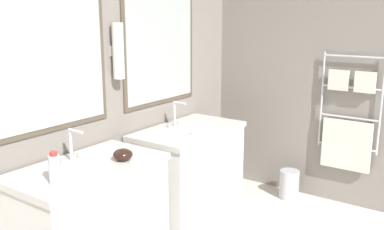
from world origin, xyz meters
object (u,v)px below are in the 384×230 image
(vanity_left, at_px, (94,222))
(vanity_right, at_px, (192,172))
(waste_bin, at_px, (289,184))
(toiletry_bottle, at_px, (55,169))
(amenity_bowl, at_px, (123,155))

(vanity_left, distance_m, vanity_right, 1.11)
(vanity_right, bearing_deg, waste_bin, -33.72)
(waste_bin, bearing_deg, toiletry_bottle, 167.62)
(vanity_left, height_order, amenity_bowl, amenity_bowl)
(vanity_left, relative_size, waste_bin, 3.61)
(vanity_left, xyz_separation_m, toiletry_bottle, (-0.31, -0.06, 0.47))
(vanity_right, height_order, toiletry_bottle, toiletry_bottle)
(toiletry_bottle, xyz_separation_m, amenity_bowl, (0.51, -0.03, -0.05))
(vanity_right, relative_size, toiletry_bottle, 5.25)
(vanity_left, xyz_separation_m, waste_bin, (1.94, -0.55, -0.25))
(toiletry_bottle, height_order, waste_bin, toiletry_bottle)
(vanity_right, xyz_separation_m, waste_bin, (0.83, -0.55, -0.25))
(vanity_right, relative_size, waste_bin, 3.61)
(toiletry_bottle, distance_m, amenity_bowl, 0.52)
(vanity_right, bearing_deg, vanity_left, 180.00)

